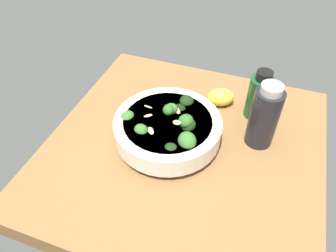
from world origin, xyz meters
TOP-DOWN VIEW (x-y plane):
  - ground_plane at (0.00, 0.00)cm, footprint 56.51×56.51cm
  - bowl_of_broccoli at (-0.12, -3.64)cm, footprint 22.05×22.05cm
  - lemon_wedge at (-15.48, 3.99)cm, footprint 6.63×7.58cm
  - bottle_tall at (-14.58, 12.51)cm, footprint 5.31×5.31cm
  - bottle_short at (-6.39, 14.36)cm, footprint 5.75×5.75cm

SIDE VIEW (x-z plane):
  - ground_plane at x=0.00cm, z-range -4.93..0.00cm
  - lemon_wedge at x=-15.48cm, z-range 0.00..4.16cm
  - bowl_of_broccoli at x=-0.12cm, z-range -0.50..7.93cm
  - bottle_tall at x=-14.58cm, z-range -0.50..11.30cm
  - bottle_short at x=-6.39cm, z-range -0.34..14.21cm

